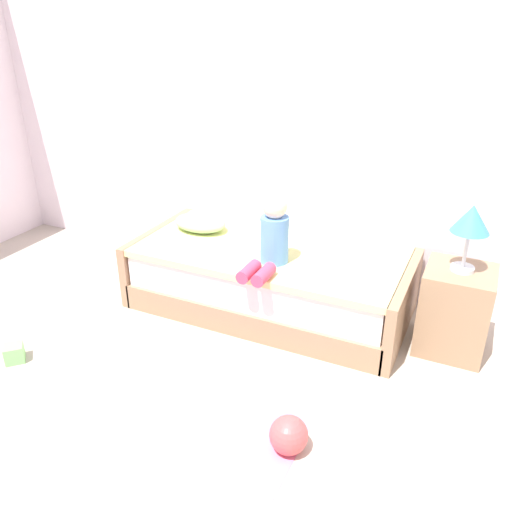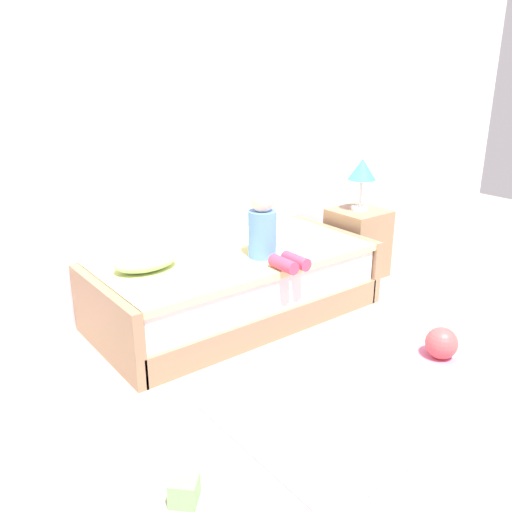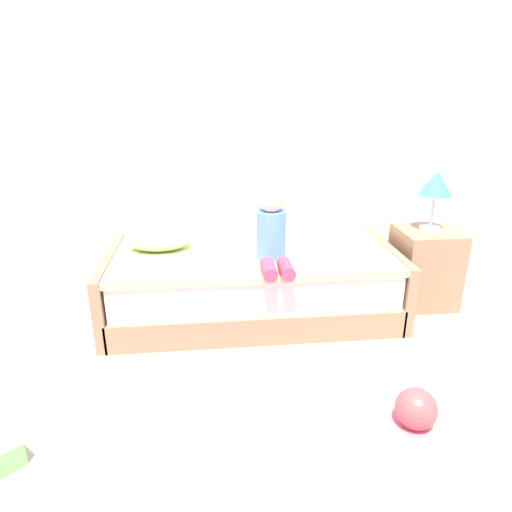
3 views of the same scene
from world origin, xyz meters
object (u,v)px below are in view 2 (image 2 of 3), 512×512
bed (236,285)px  toy_ball (442,343)px  child_figure (267,231)px  nightstand (357,243)px  pillow (145,260)px  toy_block (184,490)px  table_lamp (362,172)px

bed → toy_ball: bearing=-62.3°
bed → child_figure: size_ratio=4.14×
bed → child_figure: (0.11, -0.23, 0.46)m
nightstand → bed: bearing=-178.9°
bed → pillow: size_ratio=4.80×
bed → toy_block: (-1.26, -1.37, -0.19)m
bed → pillow: 0.75m
toy_ball → toy_block: bearing=-178.5°
bed → toy_ball: size_ratio=10.09×
toy_block → nightstand: bearing=28.2°
bed → child_figure: bearing=-64.3°
bed → nightstand: 1.35m
toy_block → table_lamp: bearing=28.2°
bed → pillow: bearing=171.5°
toy_block → child_figure: bearing=40.0°
toy_block → toy_ball: bearing=1.5°
table_lamp → nightstand: bearing=180.0°
nightstand → toy_block: 2.97m
bed → toy_block: size_ratio=17.41×
child_figure → nightstand: bearing=11.6°
table_lamp → toy_ball: table_lamp is taller
table_lamp → toy_block: (-2.61, -1.40, -0.88)m
bed → child_figure: child_figure is taller
nightstand → child_figure: child_figure is taller
table_lamp → pillow: size_ratio=1.02×
toy_ball → bed: bearing=117.7°
pillow → toy_block: pillow is taller
child_figure → table_lamp: bearing=11.6°
nightstand → pillow: pillow is taller
table_lamp → bed: bearing=-178.9°
nightstand → pillow: bearing=177.9°
pillow → child_figure: bearing=-22.9°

